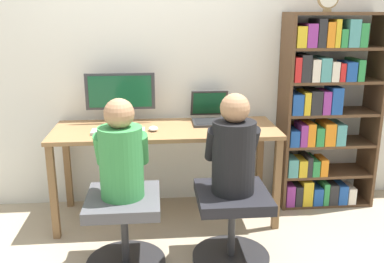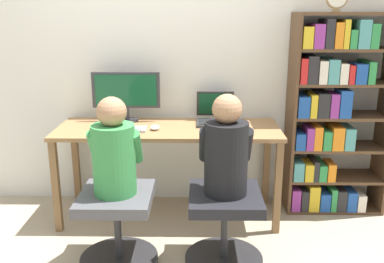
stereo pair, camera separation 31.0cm
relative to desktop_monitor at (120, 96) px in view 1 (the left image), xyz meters
name	(u,v)px [view 1 (the left image)]	position (x,y,z in m)	size (l,w,h in m)	color
ground_plane	(169,235)	(0.35, -0.49, -0.97)	(14.00, 14.00, 0.00)	tan
wall_back	(163,50)	(0.35, 0.19, 0.33)	(10.00, 0.05, 2.60)	silver
desk	(166,138)	(0.35, -0.19, -0.31)	(1.71, 0.61, 0.74)	olive
desktop_monitor	(120,96)	(0.00, 0.00, 0.00)	(0.54, 0.18, 0.40)	#333338
laptop	(211,116)	(0.72, -0.03, -0.17)	(0.30, 0.35, 0.24)	#2D2D30
keyboard	(118,131)	(0.00, -0.29, -0.21)	(0.39, 0.13, 0.03)	#B2B2B7
computer_mouse_by_keyboard	(153,129)	(0.25, -0.26, -0.20)	(0.07, 0.09, 0.04)	silver
office_chair_left	(124,226)	(0.06, -0.86, -0.68)	(0.52, 0.52, 0.49)	#262628
office_chair_right	(232,220)	(0.75, -0.85, -0.68)	(0.52, 0.52, 0.49)	#262628
person_at_monitor	(121,154)	(0.06, -0.86, -0.20)	(0.33, 0.29, 0.62)	#388C47
person_at_laptop	(234,149)	(0.75, -0.85, -0.19)	(0.33, 0.30, 0.64)	black
bookshelf	(322,113)	(1.63, -0.04, -0.16)	(0.78, 0.33, 1.60)	#513823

